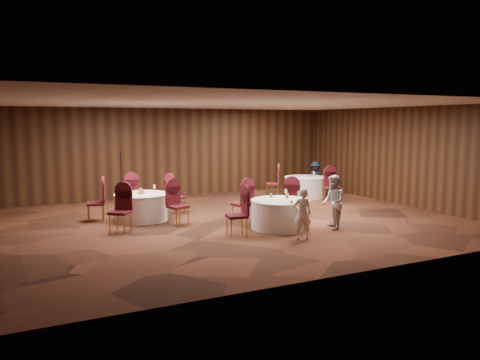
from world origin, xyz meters
name	(u,v)px	position (x,y,z in m)	size (l,w,h in m)	color
ground	(237,221)	(0.00, 0.00, 0.00)	(12.00, 12.00, 0.00)	black
room_shell	(237,150)	(0.00, 0.00, 1.96)	(12.00, 12.00, 12.00)	silver
table_main	(280,214)	(0.61, -1.33, 0.38)	(1.51, 1.51, 0.74)	silver
table_left	(142,207)	(-2.33, 1.23, 0.38)	(1.50, 1.50, 0.74)	silver
table_right	(306,187)	(4.00, 2.61, 0.38)	(1.53, 1.53, 0.74)	silver
chairs_main	(258,206)	(0.28, -0.73, 0.50)	(2.92, 1.99, 1.00)	#3B0B0E
chairs_left	(140,202)	(-2.36, 1.26, 0.50)	(2.95, 3.17, 1.00)	#3B0B0E
chairs_right	(302,185)	(3.60, 2.25, 0.50)	(2.05, 2.36, 1.00)	#3B0B0E
tabletop_main	(290,196)	(0.80, -1.48, 0.84)	(1.05, 1.15, 0.22)	silver
tabletop_left	(141,191)	(-2.34, 1.23, 0.82)	(0.87, 0.78, 0.22)	silver
tabletop_right	(314,173)	(4.16, 2.33, 0.90)	(0.08, 0.08, 0.22)	silver
mic_stand	(122,189)	(-2.32, 3.93, 0.52)	(0.24, 0.24, 1.73)	black
woman_a	(302,214)	(0.50, -2.50, 0.60)	(0.44, 0.29, 1.20)	white
woman_b	(333,202)	(1.77, -1.96, 0.69)	(0.67, 0.52, 1.38)	#B8B9BE
man_c	(316,177)	(4.93, 3.32, 0.61)	(0.79, 0.45, 1.22)	black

